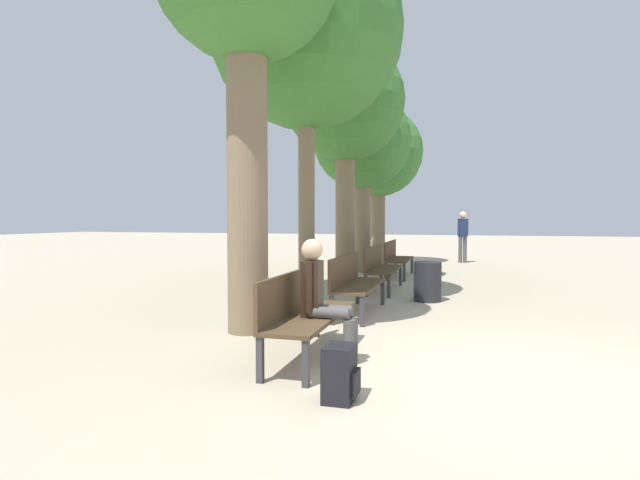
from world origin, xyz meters
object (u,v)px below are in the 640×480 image
bench_row_2 (380,265)px  pedestrian_near (463,233)px  bench_row_0 (303,308)px  trash_bin (427,282)px  tree_row_3 (362,143)px  bench_row_1 (353,280)px  person_seated (323,296)px  tree_row_2 (345,105)px  backpack (340,374)px  tree_row_4 (378,154)px  bench_row_3 (396,256)px  tree_row_1 (306,33)px

bench_row_2 → pedestrian_near: bearing=77.2°
bench_row_0 → trash_bin: bearing=75.6°
tree_row_3 → bench_row_1: bearing=-80.0°
tree_row_3 → person_seated: bearing=-81.4°
tree_row_2 → tree_row_3: size_ratio=1.13×
bench_row_0 → backpack: bench_row_0 is taller
tree_row_4 → pedestrian_near: tree_row_4 is taller
bench_row_3 → trash_bin: bench_row_3 is taller
bench_row_3 → tree_row_4: (-1.06, 3.61, 3.06)m
tree_row_4 → trash_bin: (2.09, -7.19, -3.23)m
tree_row_1 → person_seated: tree_row_1 is taller
bench_row_0 → tree_row_2: bearing=99.2°
bench_row_1 → tree_row_4: bearing=96.9°
tree_row_4 → pedestrian_near: size_ratio=2.98×
bench_row_2 → tree_row_3: tree_row_3 is taller
tree_row_1 → tree_row_4: tree_row_1 is taller
bench_row_2 → tree_row_2: 4.02m
backpack → bench_row_2: bearing=96.3°
bench_row_0 → tree_row_4: 11.67m
bench_row_1 → tree_row_1: 4.44m
bench_row_1 → person_seated: person_seated is taller
bench_row_2 → tree_row_1: tree_row_1 is taller
bench_row_0 → pedestrian_near: 12.34m
tree_row_2 → tree_row_4: tree_row_2 is taller
bench_row_2 → backpack: bench_row_2 is taller
bench_row_3 → pedestrian_near: pedestrian_near is taller
tree_row_1 → tree_row_2: (0.00, 3.03, -0.60)m
bench_row_1 → backpack: bench_row_1 is taller
bench_row_3 → tree_row_2: tree_row_2 is taller
tree_row_2 → bench_row_0: bearing=-80.8°
bench_row_2 → bench_row_3: same height
pedestrian_near → tree_row_4: bearing=-159.4°
bench_row_1 → bench_row_3: (0.00, 5.07, 0.00)m
tree_row_4 → pedestrian_near: bearing=20.6°
bench_row_1 → trash_bin: bench_row_1 is taller
bench_row_2 → tree_row_3: (-1.06, 3.47, 3.02)m
bench_row_0 → tree_row_2: (-1.06, 6.49, 3.61)m
bench_row_2 → trash_bin: 1.48m
tree_row_3 → trash_bin: bearing=-65.2°
tree_row_4 → trash_bin: tree_row_4 is taller
bench_row_3 → backpack: size_ratio=4.19×
tree_row_2 → tree_row_3: (0.00, 2.04, -0.59)m
tree_row_2 → pedestrian_near: size_ratio=3.29×
tree_row_1 → tree_row_3: (0.00, 5.07, -1.19)m
bench_row_1 → bench_row_3: same height
backpack → tree_row_4: bearing=98.0°
bench_row_0 → bench_row_3: size_ratio=1.00×
tree_row_3 → pedestrian_near: size_ratio=2.90×
trash_bin → tree_row_3: bearing=114.8°
bench_row_0 → pedestrian_near: bearing=82.4°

